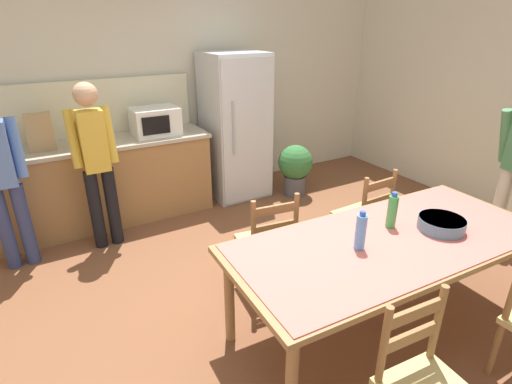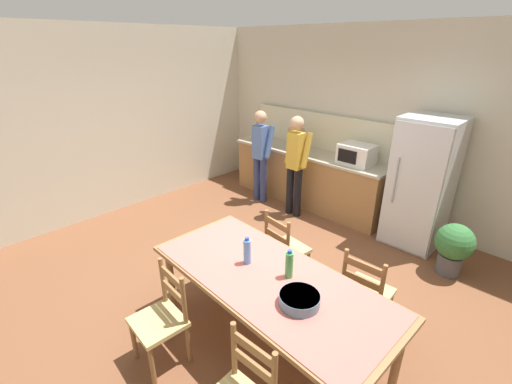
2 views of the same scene
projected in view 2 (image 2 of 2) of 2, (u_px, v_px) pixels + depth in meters
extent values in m
plane|color=brown|center=(266.00, 286.00, 4.01)|extent=(8.32, 8.32, 0.00)
cube|color=beige|center=(386.00, 127.00, 5.18)|extent=(6.52, 0.12, 2.90)
cube|color=beige|center=(119.00, 122.00, 5.51)|extent=(0.12, 5.20, 2.90)
cube|color=#9E7042|center=(307.00, 178.00, 5.99)|extent=(2.82, 0.62, 0.89)
cube|color=#B2A893|center=(309.00, 153.00, 5.80)|extent=(2.86, 0.66, 0.04)
cube|color=#B7BCC1|center=(280.00, 145.00, 6.20)|extent=(0.52, 0.38, 0.02)
cube|color=beige|center=(321.00, 131.00, 5.88)|extent=(2.82, 0.03, 0.60)
cube|color=silver|center=(422.00, 183.00, 4.59)|extent=(0.70, 0.68, 1.78)
cube|color=silver|center=(411.00, 191.00, 4.36)|extent=(0.68, 0.02, 1.71)
cylinder|color=#A5AAB2|center=(395.00, 181.00, 4.44)|extent=(0.02, 0.02, 0.62)
cube|color=white|center=(357.00, 154.00, 5.15)|extent=(0.50, 0.38, 0.30)
cube|color=black|center=(347.00, 156.00, 5.05)|extent=(0.30, 0.01, 0.19)
cube|color=tan|center=(296.00, 139.00, 5.87)|extent=(0.24, 0.16, 0.36)
cylinder|color=olive|center=(171.00, 279.00, 3.57)|extent=(0.07, 0.07, 0.71)
cylinder|color=olive|center=(230.00, 250.00, 4.08)|extent=(0.07, 0.07, 0.71)
cylinder|color=olive|center=(398.00, 356.00, 2.69)|extent=(0.07, 0.07, 0.71)
cube|color=olive|center=(269.00, 279.00, 2.98)|extent=(2.32, 1.09, 0.04)
cube|color=#D1665B|center=(269.00, 277.00, 2.97)|extent=(2.23, 1.05, 0.01)
cylinder|color=#4C8ED6|center=(247.00, 252.00, 3.11)|extent=(0.07, 0.07, 0.24)
cylinder|color=#2D51B2|center=(247.00, 239.00, 3.06)|extent=(0.04, 0.04, 0.03)
cylinder|color=green|center=(289.00, 265.00, 2.93)|extent=(0.07, 0.07, 0.24)
cylinder|color=#2D51B2|center=(290.00, 252.00, 2.87)|extent=(0.04, 0.04, 0.03)
cylinder|color=slate|center=(299.00, 300.00, 2.64)|extent=(0.32, 0.32, 0.09)
cylinder|color=slate|center=(300.00, 296.00, 2.63)|extent=(0.31, 0.31, 0.02)
cylinder|color=olive|center=(308.00, 267.00, 4.02)|extent=(0.04, 0.04, 0.41)
cylinder|color=olive|center=(287.00, 253.00, 4.28)|extent=(0.04, 0.04, 0.41)
cylinder|color=olive|center=(286.00, 278.00, 3.83)|extent=(0.04, 0.04, 0.41)
cylinder|color=olive|center=(266.00, 263.00, 4.09)|extent=(0.04, 0.04, 0.41)
cube|color=tan|center=(287.00, 249.00, 3.97)|extent=(0.47, 0.45, 0.04)
cylinder|color=olive|center=(288.00, 241.00, 3.64)|extent=(0.04, 0.04, 0.46)
cylinder|color=olive|center=(266.00, 228.00, 3.90)|extent=(0.04, 0.04, 0.46)
cube|color=olive|center=(277.00, 224.00, 3.72)|extent=(0.36, 0.07, 0.07)
cube|color=olive|center=(277.00, 236.00, 3.78)|extent=(0.36, 0.07, 0.07)
cylinder|color=olive|center=(389.00, 309.00, 3.38)|extent=(0.04, 0.04, 0.41)
cylinder|color=olive|center=(355.00, 293.00, 3.60)|extent=(0.04, 0.04, 0.41)
cylinder|color=olive|center=(374.00, 329.00, 3.15)|extent=(0.04, 0.04, 0.41)
cylinder|color=olive|center=(339.00, 310.00, 3.37)|extent=(0.04, 0.04, 0.41)
cube|color=tan|center=(367.00, 291.00, 3.28)|extent=(0.44, 0.42, 0.04)
cylinder|color=olive|center=(382.00, 287.00, 2.96)|extent=(0.04, 0.04, 0.46)
cylinder|color=olive|center=(344.00, 270.00, 3.18)|extent=(0.04, 0.04, 0.46)
cube|color=olive|center=(364.00, 267.00, 3.02)|extent=(0.36, 0.04, 0.07)
cube|color=olive|center=(362.00, 281.00, 3.08)|extent=(0.36, 0.04, 0.07)
cylinder|color=olive|center=(234.00, 348.00, 2.36)|extent=(0.04, 0.04, 0.46)
cylinder|color=olive|center=(274.00, 380.00, 2.14)|extent=(0.04, 0.04, 0.46)
cube|color=olive|center=(253.00, 349.00, 2.20)|extent=(0.36, 0.04, 0.07)
cube|color=olive|center=(253.00, 366.00, 2.26)|extent=(0.36, 0.04, 0.07)
cylinder|color=olive|center=(134.00, 340.00, 3.03)|extent=(0.04, 0.04, 0.41)
cylinder|color=olive|center=(152.00, 366.00, 2.78)|extent=(0.04, 0.04, 0.41)
cylinder|color=olive|center=(168.00, 321.00, 3.24)|extent=(0.04, 0.04, 0.41)
cylinder|color=olive|center=(188.00, 344.00, 2.99)|extent=(0.04, 0.04, 0.41)
cube|color=tan|center=(158.00, 322.00, 2.92)|extent=(0.45, 0.43, 0.04)
cylinder|color=olive|center=(163.00, 280.00, 3.05)|extent=(0.04, 0.04, 0.46)
cylinder|color=olive|center=(184.00, 301.00, 2.80)|extent=(0.04, 0.04, 0.46)
cube|color=olive|center=(171.00, 278.00, 2.87)|extent=(0.36, 0.05, 0.07)
cube|color=olive|center=(173.00, 292.00, 2.93)|extent=(0.36, 0.05, 0.07)
cylinder|color=navy|center=(257.00, 178.00, 6.11)|extent=(0.12, 0.12, 0.80)
cylinder|color=navy|center=(263.00, 181.00, 6.01)|extent=(0.12, 0.12, 0.80)
cube|color=#5175BC|center=(260.00, 142.00, 5.79)|extent=(0.22, 0.18, 0.56)
sphere|color=tan|center=(260.00, 117.00, 5.62)|extent=(0.21, 0.21, 0.21)
cylinder|color=#5175BC|center=(256.00, 138.00, 5.92)|extent=(0.09, 0.22, 0.54)
cylinder|color=#5175BC|center=(270.00, 142.00, 5.72)|extent=(0.09, 0.22, 0.54)
cylinder|color=black|center=(290.00, 190.00, 5.60)|extent=(0.12, 0.12, 0.81)
cylinder|color=black|center=(298.00, 193.00, 5.50)|extent=(0.12, 0.12, 0.81)
cube|color=gold|center=(296.00, 151.00, 5.28)|extent=(0.23, 0.18, 0.57)
sphere|color=tan|center=(297.00, 123.00, 5.11)|extent=(0.22, 0.22, 0.22)
cylinder|color=gold|center=(290.00, 146.00, 5.41)|extent=(0.09, 0.22, 0.54)
cylinder|color=gold|center=(307.00, 150.00, 5.21)|extent=(0.09, 0.22, 0.54)
cylinder|color=#4C4C51|center=(449.00, 264.00, 4.20)|extent=(0.28, 0.28, 0.26)
sphere|color=#337038|center=(455.00, 242.00, 4.07)|extent=(0.44, 0.44, 0.44)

